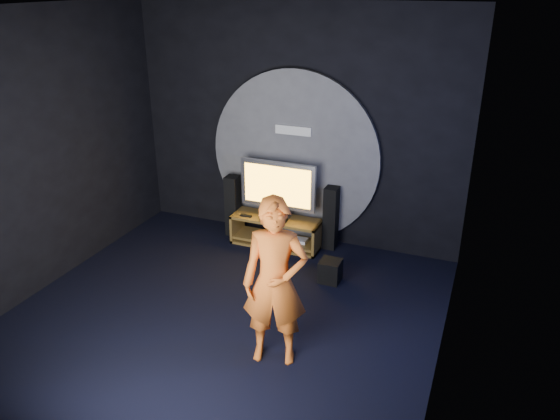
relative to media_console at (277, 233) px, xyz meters
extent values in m
plane|color=black|center=(0.12, -2.05, -0.20)|extent=(5.00, 5.00, 0.00)
cube|color=black|center=(0.12, 0.45, 1.55)|extent=(5.00, 0.04, 3.50)
cube|color=black|center=(0.12, -4.55, 1.55)|extent=(5.00, 0.04, 3.50)
cube|color=black|center=(-2.38, -2.05, 1.55)|extent=(0.04, 5.00, 3.50)
cube|color=black|center=(2.62, -2.05, 1.55)|extent=(0.04, 5.00, 3.50)
cube|color=black|center=(0.12, -2.05, 3.31)|extent=(5.00, 5.00, 0.01)
cylinder|color=#515156|center=(0.12, 0.39, 1.10)|extent=(2.60, 0.08, 2.60)
cube|color=white|center=(0.12, 0.34, 1.52)|extent=(0.55, 0.03, 0.13)
cube|color=brown|center=(-0.01, 0.00, 0.23)|extent=(1.35, 0.45, 0.04)
cube|color=brown|center=(-0.01, 0.00, -0.10)|extent=(1.31, 0.42, 0.04)
cube|color=brown|center=(-0.66, 0.00, 0.03)|extent=(0.04, 0.45, 0.45)
cube|color=brown|center=(0.65, 0.00, 0.03)|extent=(0.04, 0.45, 0.45)
cube|color=brown|center=(-0.01, 0.00, 0.07)|extent=(0.03, 0.40, 0.29)
cube|color=brown|center=(-0.01, 0.00, -0.18)|extent=(1.35, 0.45, 0.04)
cube|color=white|center=(0.37, 0.00, -0.05)|extent=(0.22, 0.16, 0.05)
cube|color=silver|center=(-0.01, 0.07, 0.27)|extent=(0.36, 0.22, 0.04)
cylinder|color=silver|center=(-0.01, 0.07, 0.34)|extent=(0.07, 0.07, 0.10)
cube|color=silver|center=(-0.01, 0.07, 0.75)|extent=(1.16, 0.06, 0.72)
cube|color=#FFAA23|center=(-0.01, 0.04, 0.75)|extent=(1.03, 0.01, 0.59)
cube|color=black|center=(-0.01, -0.10, 0.33)|extent=(0.40, 0.15, 0.15)
cube|color=black|center=(-0.45, -0.12, 0.27)|extent=(0.18, 0.05, 0.02)
cube|color=black|center=(-0.79, 0.12, 0.29)|extent=(0.19, 0.21, 0.97)
cube|color=black|center=(0.77, 0.23, 0.29)|extent=(0.19, 0.21, 0.97)
cube|color=black|center=(1.07, -0.73, -0.04)|extent=(0.28, 0.28, 0.30)
imported|color=#CC5B1B|center=(1.00, -2.47, 0.72)|extent=(0.76, 0.60, 1.84)
camera|label=1|loc=(2.83, -6.89, 3.58)|focal=35.00mm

